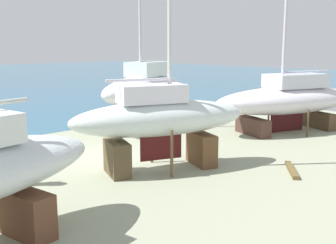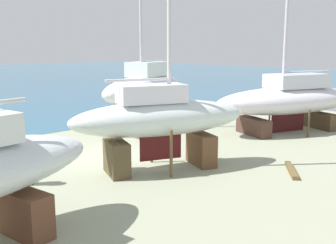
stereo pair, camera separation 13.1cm
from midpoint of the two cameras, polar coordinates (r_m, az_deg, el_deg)
The scene contains 7 objects.
ground_plane at distance 15.43m, azimuth -0.84°, elevation -7.84°, with size 40.73×40.73×0.00m, color #969B80.
sailboat_mid_port at distance 15.96m, azimuth -0.91°, elevation 0.41°, with size 7.50×4.47×11.76m.
sailboat_small_center at distance 24.63m, azimuth -3.06°, elevation 4.61°, with size 8.44×5.12×13.88m.
sailboat_large_starboard at distance 24.42m, azimuth 16.88°, elevation 3.09°, with size 10.09×6.05×13.90m.
worker at distance 15.28m, azimuth -19.00°, elevation -5.22°, with size 0.27×0.45×1.67m.
timber_plank_far at distance 16.78m, azimuth 17.22°, elevation -6.51°, with size 2.07×0.23×0.16m, color brown.
timber_long_fore at distance 18.34m, azimuth -17.82°, elevation -5.19°, with size 2.20×0.14×0.10m, color brown.
Camera 2 is at (-9.84, -14.68, 4.87)m, focal length 43.28 mm.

